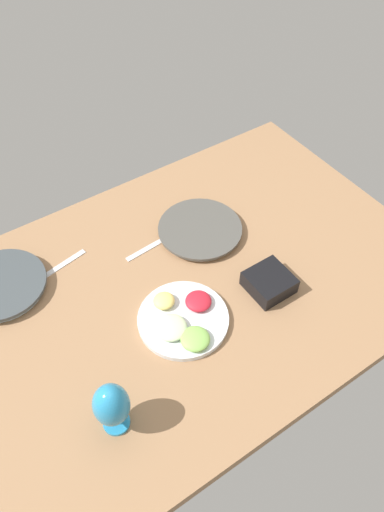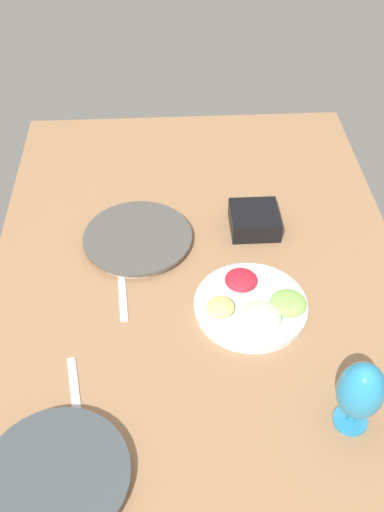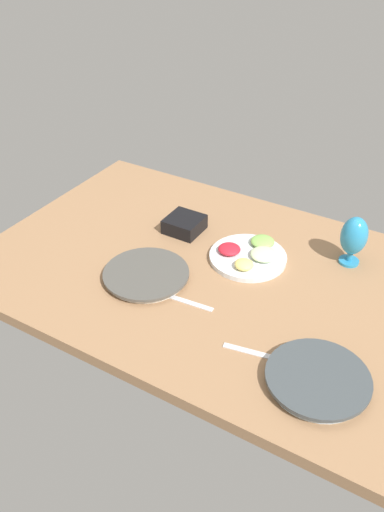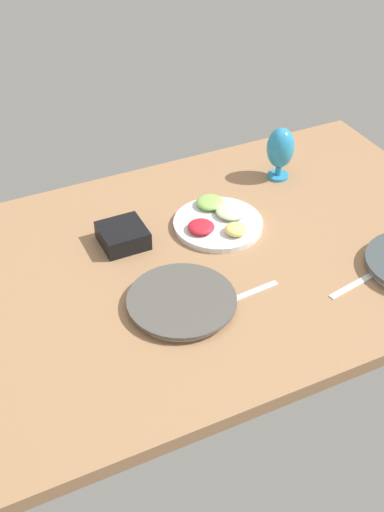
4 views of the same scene
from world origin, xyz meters
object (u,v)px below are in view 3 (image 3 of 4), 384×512
at_px(dinner_plate_right, 146,275).
at_px(fruit_platter, 249,255).
at_px(square_bowl_black, 184,224).
at_px(hurricane_glass_blue, 354,237).
at_px(dinner_plate_left, 318,380).

height_order(dinner_plate_right, fruit_platter, fruit_platter).
bearing_deg(square_bowl_black, hurricane_glass_blue, -168.86).
relative_size(hurricane_glass_blue, square_bowl_black, 1.40).
bearing_deg(fruit_platter, square_bowl_black, -8.10).
distance_m(dinner_plate_left, fruit_platter, 0.57).
xyz_separation_m(dinner_plate_left, square_bowl_black, (0.68, -0.45, 0.01)).
bearing_deg(dinner_plate_left, square_bowl_black, -33.60).
xyz_separation_m(fruit_platter, square_bowl_black, (0.29, -0.04, 0.01)).
relative_size(dinner_plate_left, dinner_plate_right, 0.97).
bearing_deg(fruit_platter, dinner_plate_right, 47.77).
relative_size(dinner_plate_left, square_bowl_black, 2.16).
height_order(hurricane_glass_blue, square_bowl_black, hurricane_glass_blue).
height_order(dinner_plate_left, fruit_platter, fruit_platter).
xyz_separation_m(fruit_platter, hurricane_glass_blue, (-0.30, -0.16, 0.09)).
bearing_deg(square_bowl_black, fruit_platter, 171.90).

